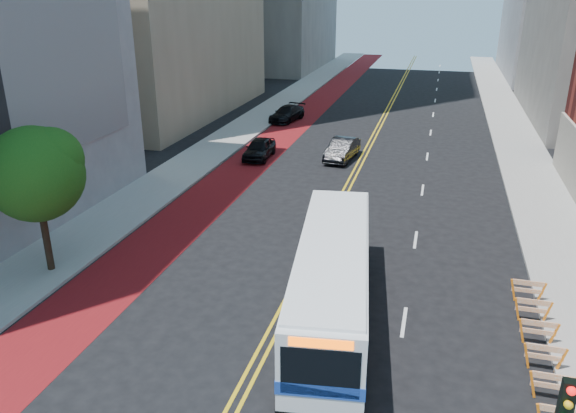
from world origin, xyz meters
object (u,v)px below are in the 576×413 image
Objects in this scene: transit_bus at (332,278)px; car_b at (342,149)px; street_tree at (36,170)px; car_a at (259,148)px; car_c at (287,114)px.

transit_bus reaches higher than car_b.
car_b is at bearing 65.63° from street_tree.
street_tree reaches higher than transit_bus.
car_a is at bearing 80.01° from street_tree.
car_b is at bearing 10.71° from car_a.
car_a is (-9.65, 20.56, -0.98)m from transit_bus.
transit_bus is 2.57× the size of car_b.
transit_bus is 35.29m from car_c.
transit_bus is 2.46× the size of car_c.
car_c is (2.20, 33.10, -4.18)m from street_tree.
car_a is 13.02m from car_c.
car_c is at bearing 94.26° from car_a.
car_a reaches higher than car_c.
car_a is at bearing 107.54° from transit_bus.
street_tree is at bearing -108.20° from car_b.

